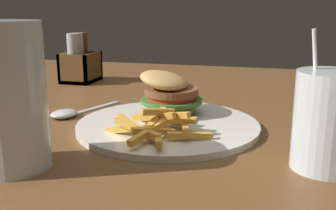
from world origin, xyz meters
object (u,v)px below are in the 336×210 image
at_px(juice_glass, 328,126).
at_px(spoon, 68,113).
at_px(beer_glass, 8,101).
at_px(condiment_caddy, 79,62).
at_px(meal_plate_near, 168,112).

bearing_deg(juice_glass, spoon, 72.97).
height_order(beer_glass, condiment_caddy, beer_glass).
bearing_deg(condiment_caddy, meal_plate_near, -134.43).
bearing_deg(meal_plate_near, spoon, 89.24).
xyz_separation_m(beer_glass, spoon, (0.23, 0.05, -0.08)).
bearing_deg(condiment_caddy, spoon, -156.75).
bearing_deg(beer_glass, juice_glass, -75.78).
height_order(meal_plate_near, beer_glass, beer_glass).
relative_size(beer_glass, juice_glass, 1.06).
distance_m(beer_glass, juice_glass, 0.39).
bearing_deg(condiment_caddy, beer_glass, -161.09).
distance_m(beer_glass, condiment_caddy, 0.57).
relative_size(meal_plate_near, beer_glass, 1.66).
distance_m(juice_glass, spoon, 0.45).
height_order(spoon, condiment_caddy, condiment_caddy).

